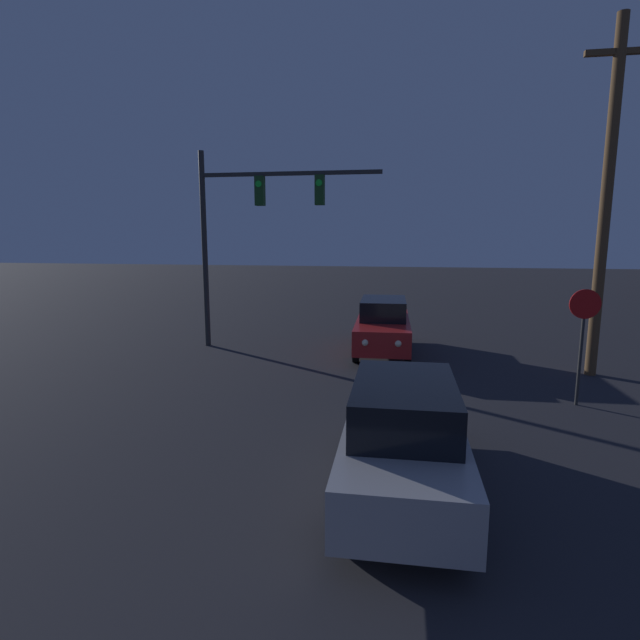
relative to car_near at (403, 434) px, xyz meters
The scene contains 5 objects.
car_near is the anchor object (origin of this frame).
car_far 8.73m from the car_near, 94.34° to the left, with size 1.76×4.58×1.67m.
traffic_signal_mast 10.55m from the car_near, 119.83° to the left, with size 5.79×0.30×6.28m.
stop_sign 5.79m from the car_near, 49.40° to the left, with size 0.63×0.07×2.53m.
utility_pole 9.31m from the car_near, 55.02° to the left, with size 1.58×0.28×8.86m.
Camera 1 is at (1.88, 0.26, 3.64)m, focal length 28.00 mm.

